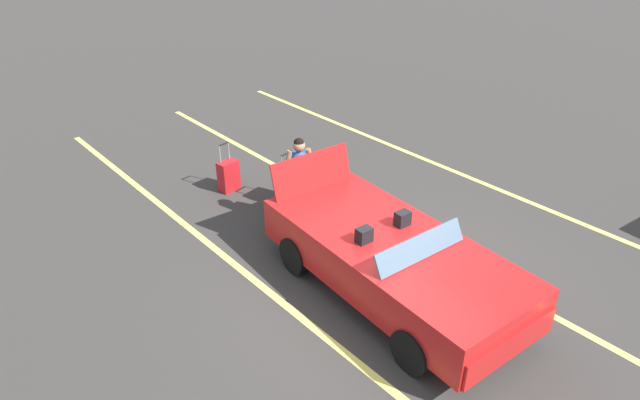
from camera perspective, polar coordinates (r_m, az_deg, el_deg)
The scene contains 9 objects.
ground_plane at distance 8.44m, azimuth 7.13°, elevation -9.39°, with size 80.00×80.00×0.00m, color #383533.
lot_line_near at distance 7.70m, azimuth 0.10°, elevation -13.61°, with size 18.00×0.12×0.01m, color #EAE066.
lot_line_mid at distance 9.31m, azimuth 12.78°, elevation -5.81°, with size 18.00×0.12×0.01m, color #EAE066.
lot_line_far at distance 11.34m, azimuth 21.10°, elevation -0.37°, with size 18.00×0.12×0.01m, color #EAE066.
convertible_car at distance 7.97m, azimuth 8.37°, elevation -6.76°, with size 4.26×2.07×1.53m.
suitcase_large_black at distance 10.46m, azimuth -3.11°, elevation 1.51°, with size 0.37×0.52×1.01m.
suitcase_medium_bright at distance 11.08m, azimuth -9.39°, elevation 2.49°, with size 0.29×0.43×0.99m.
suitcase_small_carryon at distance 11.65m, azimuth -2.06°, elevation 3.92°, with size 0.39×0.32×0.50m.
traveler_person at distance 9.53m, azimuth -2.12°, elevation 2.39°, with size 0.37×0.57×1.65m.
Camera 1 is at (4.24, -5.07, 5.24)m, focal length 31.08 mm.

